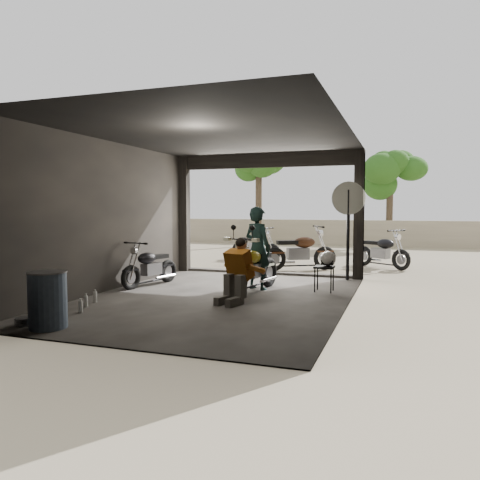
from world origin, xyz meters
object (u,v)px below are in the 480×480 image
Objects in this scene: main_bike at (254,264)px; mechanic at (235,273)px; outside_bike_c at (382,249)px; helmet at (328,259)px; stool at (324,270)px; outside_bike_a at (255,244)px; sign_post at (348,214)px; left_bike at (150,264)px; rider at (258,249)px; oil_drum at (48,301)px; outside_bike_b at (300,248)px.

main_bike is 1.33m from mechanic.
outside_bike_c reaches higher than helmet.
stool is at bearing -155.61° from outside_bike_c.
outside_bike_a is 5.03m from sign_post.
left_bike is 2.51m from rider.
outside_bike_c is at bearing 75.68° from main_bike.
sign_post reaches higher than oil_drum.
left_bike reaches higher than stool.
oil_drum is at bearing -111.56° from mechanic.
main_bike is at bearing -147.80° from outside_bike_a.
stool is at bearing -148.19° from rider.
helmet is at bearing -154.98° from outside_bike_c.
outside_bike_a is 6.12m from stool.
main_bike is at bearing 108.00° from mechanic.
main_bike is 1.17× the size of left_bike.
oil_drum is (0.51, -3.82, -0.09)m from left_bike.
stool is 5.50m from oil_drum.
sign_post reaches higher than outside_bike_b.
helmet is (1.42, 1.83, 0.12)m from mechanic.
stool is (1.41, 0.44, -0.11)m from main_bike.
outside_bike_b reaches higher than outside_bike_c.
outside_bike_c is at bearing 85.84° from mechanic.
main_bike is 1.07× the size of outside_bike_a.
outside_bike_b is 2.22× the size of oil_drum.
mechanic is at bearing -163.81° from outside_bike_c.
mechanic is 1.40× the size of oil_drum.
stool is (3.86, 0.54, -0.04)m from left_bike.
main_bike is 4.38m from oil_drum.
outside_bike_b is 3.44m from stool.
outside_bike_c is at bearing -84.24° from outside_bike_a.
stool is at bearing -118.92° from helmet.
mechanic is 3.27m from oil_drum.
outside_bike_a is 2.99× the size of stool.
rider reaches higher than left_bike.
outside_bike_b is 5.42× the size of helmet.
main_bike is 1.04× the size of outside_bike_c.
oil_drum is at bearing -127.56° from stool.
main_bike is at bearing -142.24° from helmet.
outside_bike_b is at bearing 67.35° from left_bike.
left_bike is 0.81× the size of outside_bike_b.
left_bike is at bearing 169.81° from mechanic.
mechanic is (2.50, -1.23, 0.07)m from left_bike.
mechanic is at bearing -108.96° from helmet.
outside_bike_a is at bearing 140.88° from helmet.
main_bike reaches higher than helmet.
outside_bike_b is 0.78× the size of sign_post.
rider is at bearing 107.91° from mechanic.
left_bike is 0.63× the size of sign_post.
sign_post is (0.23, 1.68, 0.92)m from helmet.
outside_bike_c is at bearing 64.15° from oil_drum.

